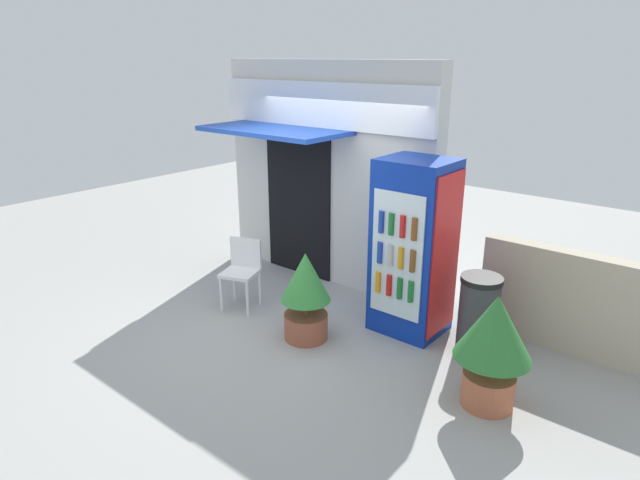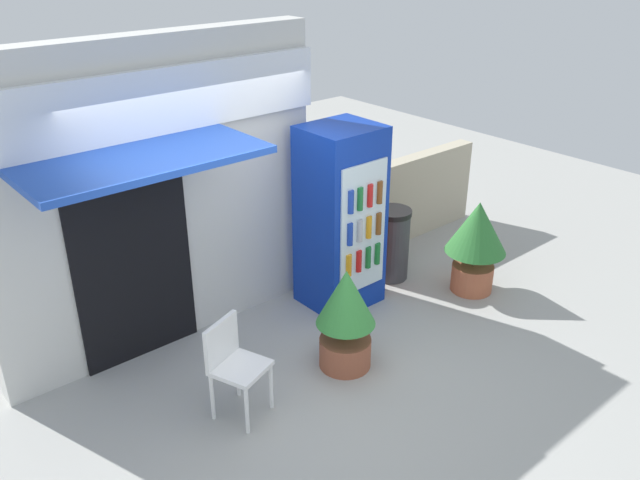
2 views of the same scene
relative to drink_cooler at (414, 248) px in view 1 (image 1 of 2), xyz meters
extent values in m
plane|color=#A3A39E|center=(-1.40, -0.74, -1.00)|extent=(16.00, 16.00, 0.00)
cube|color=silver|center=(-1.74, 0.63, 0.49)|extent=(3.35, 0.27, 2.98)
cube|color=white|center=(-1.74, 0.46, 1.43)|extent=(3.35, 0.08, 0.57)
cube|color=#1E47B2|center=(-2.14, 0.02, 1.11)|extent=(1.95, 0.96, 0.06)
cube|color=black|center=(-2.14, 0.48, 0.03)|extent=(1.14, 0.03, 2.06)
cube|color=#0C2D9E|center=(-0.01, 0.01, 0.00)|extent=(0.77, 0.68, 1.99)
cube|color=silver|center=(-0.01, -0.34, 0.00)|extent=(0.61, 0.02, 1.40)
cube|color=red|center=(0.39, 0.01, 0.00)|extent=(0.02, 0.61, 1.80)
cylinder|color=orange|center=(-0.22, -0.36, -0.35)|extent=(0.06, 0.06, 0.24)
cylinder|color=red|center=(-0.08, -0.36, -0.35)|extent=(0.06, 0.06, 0.24)
cylinder|color=#196B2D|center=(0.06, -0.36, -0.35)|extent=(0.06, 0.06, 0.24)
cylinder|color=#196B2D|center=(0.20, -0.36, -0.35)|extent=(0.06, 0.06, 0.24)
cylinder|color=#1938A5|center=(-0.21, -0.36, 0.00)|extent=(0.06, 0.06, 0.24)
cylinder|color=#B2B2B7|center=(-0.08, -0.36, 0.00)|extent=(0.06, 0.06, 0.24)
cylinder|color=orange|center=(0.05, -0.36, 0.00)|extent=(0.06, 0.06, 0.24)
cylinder|color=brown|center=(0.20, -0.36, 0.00)|extent=(0.06, 0.06, 0.24)
cylinder|color=#1938A5|center=(-0.21, -0.36, 0.35)|extent=(0.06, 0.06, 0.24)
cylinder|color=#196B2D|center=(-0.08, -0.36, 0.35)|extent=(0.06, 0.06, 0.24)
cylinder|color=red|center=(0.06, -0.36, 0.35)|extent=(0.06, 0.06, 0.24)
cylinder|color=brown|center=(0.19, -0.36, 0.35)|extent=(0.06, 0.06, 0.24)
cylinder|color=white|center=(-2.03, -1.10, -0.77)|extent=(0.04, 0.04, 0.45)
cylinder|color=white|center=(-1.69, -0.98, -0.77)|extent=(0.04, 0.04, 0.45)
cylinder|color=white|center=(-2.15, -0.77, -0.77)|extent=(0.04, 0.04, 0.45)
cylinder|color=white|center=(-1.81, -0.65, -0.77)|extent=(0.04, 0.04, 0.45)
cube|color=white|center=(-1.92, -0.88, -0.52)|extent=(0.53, 0.52, 0.04)
cube|color=white|center=(-1.98, -0.70, -0.32)|extent=(0.40, 0.18, 0.38)
cylinder|color=#995138|center=(-0.79, -0.94, -0.85)|extent=(0.49, 0.49, 0.29)
cylinder|color=brown|center=(-0.79, -0.94, -0.62)|extent=(0.05, 0.05, 0.18)
cone|color=#388C3D|center=(-0.79, -0.94, -0.25)|extent=(0.56, 0.56, 0.55)
cylinder|color=#AD5B3D|center=(1.29, -0.82, -0.84)|extent=(0.47, 0.47, 0.32)
cylinder|color=brown|center=(1.29, -0.82, -0.59)|extent=(0.05, 0.05, 0.18)
cone|color=#2D7533|center=(1.29, -0.82, -0.21)|extent=(0.68, 0.68, 0.59)
cylinder|color=#38383D|center=(0.81, 0.01, -0.60)|extent=(0.41, 0.41, 0.80)
cylinder|color=black|center=(0.81, 0.01, -0.16)|extent=(0.43, 0.43, 0.06)
cube|color=#B7AD93|center=(1.76, 0.65, -0.44)|extent=(2.34, 0.21, 1.11)
camera|label=1|loc=(2.75, -5.00, 2.03)|focal=30.13mm
camera|label=2|loc=(-4.31, -4.69, 2.79)|focal=36.83mm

